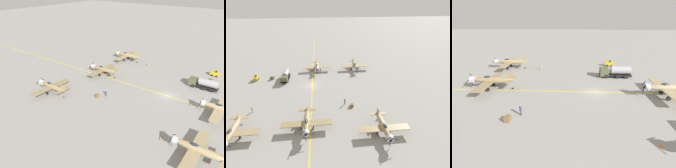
{
  "view_description": "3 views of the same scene",
  "coord_description": "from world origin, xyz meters",
  "views": [
    {
      "loc": [
        -49.75,
        -18.35,
        28.26
      ],
      "look_at": [
        -7.31,
        12.94,
        2.64
      ],
      "focal_mm": 35.0,
      "sensor_mm": 36.0,
      "label": 1
    },
    {
      "loc": [
        -3.04,
        56.11,
        29.32
      ],
      "look_at": [
        -8.55,
        6.52,
        3.45
      ],
      "focal_mm": 28.0,
      "sensor_mm": 36.0,
      "label": 2
    },
    {
      "loc": [
        -33.89,
        4.94,
        14.73
      ],
      "look_at": [
        -5.02,
        6.36,
        3.64
      ],
      "focal_mm": 28.0,
      "sensor_mm": 36.0,
      "label": 3
    }
  ],
  "objects": [
    {
      "name": "ground_plane",
      "position": [
        0.0,
        0.0,
        0.0
      ],
      "size": [
        400.0,
        400.0,
        0.0
      ],
      "primitive_type": "plane",
      "color": "gray"
    },
    {
      "name": "taxiway_stripe",
      "position": [
        0.0,
        0.0,
        0.0
      ],
      "size": [
        0.3,
        160.0,
        0.01
      ],
      "primitive_type": "cube",
      "color": "yellow",
      "rests_on": "ground"
    },
    {
      "name": "airplane_far_center",
      "position": [
        0.79,
        22.43,
        2.01
      ],
      "size": [
        12.0,
        9.98,
        3.65
      ],
      "rotation": [
        0.0,
        0.0,
        -0.14
      ],
      "color": "#927D55",
      "rests_on": "ground"
    },
    {
      "name": "airplane_far_left",
      "position": [
        -17.06,
        26.03,
        2.01
      ],
      "size": [
        12.0,
        9.98,
        3.65
      ],
      "rotation": [
        0.0,
        0.0,
        -0.11
      ],
      "color": "#948057",
      "rests_on": "ground"
    },
    {
      "name": "airplane_near_center",
      "position": [
        -1.83,
        -13.62,
        2.01
      ],
      "size": [
        12.0,
        9.98,
        3.65
      ],
      "rotation": [
        0.0,
        0.0,
        0.17
      ],
      "color": "tan",
      "rests_on": "ground"
    },
    {
      "name": "airplane_near_left",
      "position": [
        -18.1,
        -13.23,
        2.01
      ],
      "size": [
        12.0,
        9.98,
        3.65
      ],
      "rotation": [
        0.0,
        0.0,
        -0.04
      ],
      "color": "tan",
      "rests_on": "ground"
    },
    {
      "name": "airplane_far_right",
      "position": [
        17.27,
        24.0,
        2.01
      ],
      "size": [
        12.0,
        9.98,
        3.65
      ],
      "rotation": [
        0.0,
        0.0,
        0.04
      ],
      "color": "#9C875F",
      "rests_on": "ground"
    },
    {
      "name": "fuel_tanker",
      "position": [
        10.26,
        -6.25,
        1.51
      ],
      "size": [
        2.68,
        8.0,
        2.98
      ],
      "color": "black",
      "rests_on": "ground"
    },
    {
      "name": "tow_tractor",
      "position": [
        21.39,
        -6.83,
        0.79
      ],
      "size": [
        1.57,
        2.6,
        1.79
      ],
      "color": "gold",
      "rests_on": "ground"
    },
    {
      "name": "ground_crew_walking",
      "position": [
        -9.85,
        13.03,
        0.99
      ],
      "size": [
        0.4,
        0.4,
        1.82
      ],
      "color": "#334256",
      "rests_on": "ground"
    },
    {
      "name": "ground_crew_inspecting",
      "position": [
        16.21,
        14.2,
        0.94
      ],
      "size": [
        0.38,
        0.38,
        1.73
      ],
      "color": "tan",
      "rests_on": "ground"
    },
    {
      "name": "supply_crate_by_tanker",
      "position": [
        -11.68,
        14.56,
        0.44
      ],
      "size": [
        1.12,
        0.96,
        0.87
      ],
      "primitive_type": "cube",
      "rotation": [
        0.0,
        0.0,
        -0.09
      ],
      "color": "brown",
      "rests_on": "ground"
    },
    {
      "name": "supply_crate_mid_lane",
      "position": [
        15.45,
        -6.86,
        0.53
      ],
      "size": [
        1.56,
        1.44,
        1.07
      ],
      "primitive_type": "cube",
      "rotation": [
        0.0,
        0.0,
        -0.35
      ],
      "color": "brown",
      "rests_on": "ground"
    },
    {
      "name": "traffic_cone",
      "position": [
        -16.36,
        -5.92,
        0.28
      ],
      "size": [
        0.36,
        0.36,
        0.55
      ],
      "primitive_type": "cone",
      "color": "orange",
      "rests_on": "ground"
    }
  ]
}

